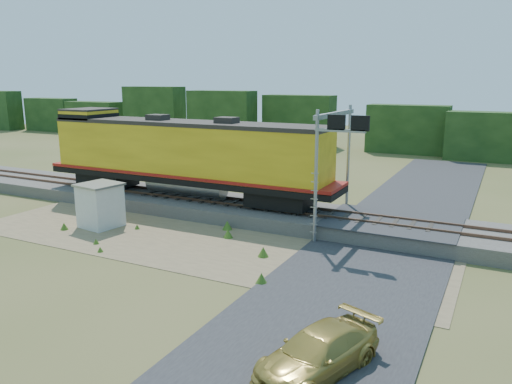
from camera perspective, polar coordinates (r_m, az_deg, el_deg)
The scene contains 11 objects.
ground at distance 24.99m, azimuth -3.89°, elevation -6.65°, with size 140.00×140.00×0.00m, color #475123.
ballast at distance 29.94m, azimuth 1.97°, elevation -2.54°, with size 70.00×5.00×0.80m, color slate.
rails at distance 29.82m, azimuth 1.98°, elevation -1.65°, with size 70.00×1.54×0.16m.
dirt_shoulder at distance 26.41m, azimuth -7.09°, elevation -5.61°, with size 26.00×8.00×0.03m, color #8C7754.
road at distance 23.08m, azimuth 12.38°, elevation -8.37°, with size 7.00×66.00×0.86m.
tree_line_north at distance 59.69m, azimuth 15.18°, elevation 7.28°, with size 130.00×3.00×6.50m.
weed_clumps at distance 26.94m, azimuth -10.23°, elevation -5.38°, with size 15.00×6.20×0.56m, color #3E631C, non-canonical shape.
locomotive at distance 32.53m, azimuth -8.53°, elevation 4.31°, with size 20.70×3.16×5.34m.
shed at distance 29.80m, azimuth -17.36°, elevation -1.44°, with size 2.43×2.43×2.54m.
signal_gantry at distance 27.00m, azimuth 9.22°, elevation 5.91°, with size 2.71×6.20×6.84m.
car at distance 15.11m, azimuth 7.08°, elevation -17.75°, with size 1.79×4.39×1.28m, color #B09741.
Camera 1 is at (12.14, -20.21, 8.28)m, focal length 35.00 mm.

